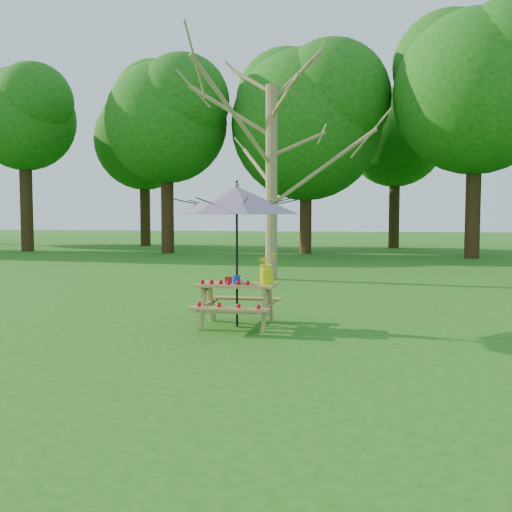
% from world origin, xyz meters
% --- Properties ---
extents(treeline, '(60.00, 12.00, 16.00)m').
position_xyz_m(treeline, '(0.00, 22.00, 8.00)').
color(treeline, '#0E540E').
rests_on(treeline, ground).
extents(bare_tree, '(8.18, 8.18, 12.04)m').
position_xyz_m(bare_tree, '(3.12, 10.93, 7.31)').
color(bare_tree, olive).
rests_on(bare_tree, ground).
extents(picnic_table, '(1.20, 1.32, 0.67)m').
position_xyz_m(picnic_table, '(3.72, 4.30, 0.33)').
color(picnic_table, '#A8834C').
rests_on(picnic_table, ground).
extents(patio_umbrella, '(2.57, 2.57, 2.25)m').
position_xyz_m(patio_umbrella, '(3.72, 4.30, 1.95)').
color(patio_umbrella, black).
rests_on(patio_umbrella, ground).
extents(produce_bins, '(0.26, 0.36, 0.13)m').
position_xyz_m(produce_bins, '(3.68, 4.33, 0.72)').
color(produce_bins, '#B2160E').
rests_on(produce_bins, picnic_table).
extents(tomatoes_row, '(0.77, 0.13, 0.07)m').
position_xyz_m(tomatoes_row, '(3.57, 4.12, 0.71)').
color(tomatoes_row, red).
rests_on(tomatoes_row, picnic_table).
extents(flower_bucket, '(0.37, 0.35, 0.49)m').
position_xyz_m(flower_bucket, '(4.18, 4.30, 0.93)').
color(flower_bucket, '#D4D80B').
rests_on(flower_bucket, picnic_table).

